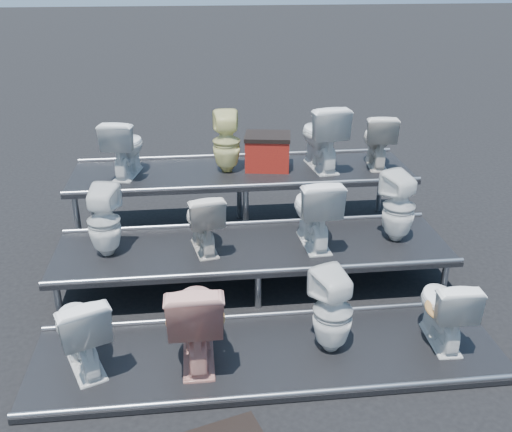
{
  "coord_description": "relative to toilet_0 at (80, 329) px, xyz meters",
  "views": [
    {
      "loc": [
        -0.57,
        -5.42,
        3.3
      ],
      "look_at": [
        0.04,
        0.1,
        0.77
      ],
      "focal_mm": 40.0,
      "sensor_mm": 36.0,
      "label": 1
    }
  ],
  "objects": [
    {
      "name": "ground",
      "position": [
        1.61,
        1.3,
        -0.44
      ],
      "size": [
        80.0,
        80.0,
        0.0
      ],
      "primitive_type": "plane",
      "color": "black",
      "rests_on": "ground"
    },
    {
      "name": "tier_front",
      "position": [
        1.61,
        0.0,
        -0.41
      ],
      "size": [
        4.2,
        1.2,
        0.06
      ],
      "primitive_type": "cube",
      "color": "black",
      "rests_on": "ground"
    },
    {
      "name": "tier_mid",
      "position": [
        1.61,
        1.3,
        -0.21
      ],
      "size": [
        4.2,
        1.2,
        0.46
      ],
      "primitive_type": "cube",
      "color": "black",
      "rests_on": "ground"
    },
    {
      "name": "tier_back",
      "position": [
        1.61,
        2.6,
        -0.01
      ],
      "size": [
        4.2,
        1.2,
        0.86
      ],
      "primitive_type": "cube",
      "color": "black",
      "rests_on": "ground"
    },
    {
      "name": "toilet_0",
      "position": [
        0.0,
        0.0,
        0.0
      ],
      "size": [
        0.67,
        0.84,
        0.75
      ],
      "primitive_type": "imported",
      "rotation": [
        0.0,
        0.0,
        3.54
      ],
      "color": "white",
      "rests_on": "tier_front"
    },
    {
      "name": "toilet_1",
      "position": [
        0.98,
        0.0,
        0.05
      ],
      "size": [
        0.48,
        0.84,
        0.85
      ],
      "primitive_type": "imported",
      "rotation": [
        0.0,
        0.0,
        3.14
      ],
      "color": "tan",
      "rests_on": "tier_front"
    },
    {
      "name": "toilet_2",
      "position": [
        2.18,
        0.0,
        0.02
      ],
      "size": [
        0.46,
        0.46,
        0.79
      ],
      "primitive_type": "imported",
      "rotation": [
        0.0,
        0.0,
        3.49
      ],
      "color": "white",
      "rests_on": "tier_front"
    },
    {
      "name": "toilet_3",
      "position": [
        3.21,
        0.0,
        -0.02
      ],
      "size": [
        0.42,
        0.71,
        0.71
      ],
      "primitive_type": "imported",
      "rotation": [
        0.0,
        0.0,
        3.11
      ],
      "color": "white",
      "rests_on": "tier_front"
    },
    {
      "name": "toilet_4",
      "position": [
        0.08,
        1.3,
        0.4
      ],
      "size": [
        0.4,
        0.41,
        0.75
      ],
      "primitive_type": "imported",
      "rotation": [
        0.0,
        0.0,
        2.94
      ],
      "color": "white",
      "rests_on": "tier_mid"
    },
    {
      "name": "toilet_5",
      "position": [
        1.09,
        1.3,
        0.36
      ],
      "size": [
        0.48,
        0.71,
        0.66
      ],
      "primitive_type": "imported",
      "rotation": [
        0.0,
        0.0,
        3.32
      ],
      "color": "beige",
      "rests_on": "tier_mid"
    },
    {
      "name": "toilet_6",
      "position": [
        2.27,
        1.3,
        0.42
      ],
      "size": [
        0.49,
        0.8,
        0.79
      ],
      "primitive_type": "imported",
      "rotation": [
        0.0,
        0.0,
        3.2
      ],
      "color": "white",
      "rests_on": "tier_mid"
    },
    {
      "name": "toilet_7",
      "position": [
        3.2,
        1.3,
        0.41
      ],
      "size": [
        0.45,
        0.46,
        0.77
      ],
      "primitive_type": "imported",
      "rotation": [
        0.0,
        0.0,
        3.53
      ],
      "color": "white",
      "rests_on": "tier_mid"
    },
    {
      "name": "toilet_8",
      "position": [
        0.2,
        2.6,
        0.78
      ],
      "size": [
        0.54,
        0.77,
        0.71
      ],
      "primitive_type": "imported",
      "rotation": [
        0.0,
        0.0,
        2.92
      ],
      "color": "white",
      "rests_on": "tier_back"
    },
    {
      "name": "toilet_9",
      "position": [
        1.43,
        2.6,
        0.8
      ],
      "size": [
        0.34,
        0.35,
        0.75
      ],
      "primitive_type": "imported",
      "rotation": [
        0.0,
        0.0,
        3.13
      ],
      "color": "#E8E291",
      "rests_on": "tier_back"
    },
    {
      "name": "toilet_10",
      "position": [
        2.61,
        2.6,
        0.84
      ],
      "size": [
        0.57,
        0.87,
        0.83
      ],
      "primitive_type": "imported",
      "rotation": [
        0.0,
        0.0,
        3.27
      ],
      "color": "white",
      "rests_on": "tier_back"
    },
    {
      "name": "toilet_11",
      "position": [
        3.33,
        2.6,
        0.77
      ],
      "size": [
        0.47,
        0.72,
        0.69
      ],
      "primitive_type": "imported",
      "rotation": [
        0.0,
        0.0,
        3.01
      ],
      "color": "beige",
      "rests_on": "tier_back"
    },
    {
      "name": "red_crate",
      "position": [
        1.94,
        2.65,
        0.62
      ],
      "size": [
        0.6,
        0.52,
        0.39
      ],
      "primitive_type": "cube",
      "rotation": [
        0.0,
        0.0,
        -0.17
      ],
      "color": "#9C2611",
      "rests_on": "tier_back"
    }
  ]
}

